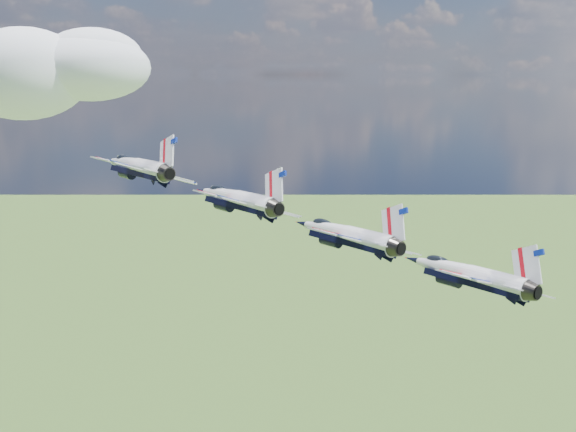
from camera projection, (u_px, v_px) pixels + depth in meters
name	position (u px, v px, depth m)	size (l,w,h in m)	color
cloud_far	(33.00, 70.00, 214.31)	(59.44, 46.70, 23.35)	white
jet_0	(136.00, 167.00, 79.17)	(10.75, 15.92, 4.76)	white
jet_1	(235.00, 199.00, 75.42)	(10.75, 15.92, 4.76)	white
jet_2	(344.00, 234.00, 71.66)	(10.75, 15.92, 4.76)	white
jet_3	(465.00, 274.00, 67.91)	(10.75, 15.92, 4.76)	silver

